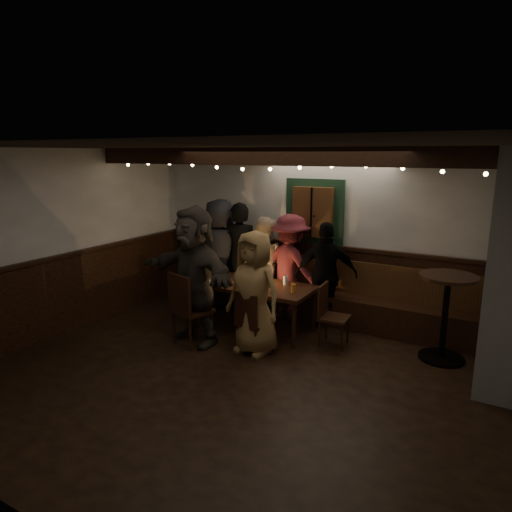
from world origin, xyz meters
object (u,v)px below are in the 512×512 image
Objects in this scene: dining_table at (249,287)px; person_d at (290,267)px; chair_near_left at (186,305)px; chair_near_right at (251,319)px; person_b at (240,256)px; person_e at (326,275)px; high_top at (446,307)px; chair_end at (329,311)px; person_f at (194,275)px; person_c at (263,265)px; person_g at (254,293)px; person_a at (220,253)px.

dining_table is 1.17× the size of person_d.
chair_near_left is at bearing -112.72° from dining_table.
person_b is at bearing 126.13° from chair_near_right.
person_e is at bearing 34.96° from dining_table.
high_top is at bearing 25.50° from chair_near_right.
chair_near_left reaches higher than chair_end.
person_e is at bearing 167.99° from high_top.
person_b is at bearing 172.62° from high_top.
chair_end is 1.87m from person_f.
person_b is 1.50m from person_f.
dining_table is 1.22× the size of person_c.
person_e is (-1.71, 0.36, 0.09)m from high_top.
chair_near_left is 0.53× the size of person_f.
chair_near_right is 1.51m from person_e.
person_g is at bearing 20.88° from person_f.
person_b is (-0.20, 1.66, 0.32)m from chair_near_left.
person_b is 1.13× the size of person_c.
person_d reaches higher than high_top.
chair_near_right is at bearing -134.86° from chair_end.
dining_table is 1.19× the size of person_g.
person_e is (1.89, -0.01, -0.12)m from person_a.
chair_end is at bearing 50.92° from person_g.
high_top is (2.17, 1.04, 0.23)m from chair_near_right.
chair_near_right is 2.05m from person_a.
chair_near_right is 0.51× the size of person_g.
dining_table is at bearing 95.84° from person_c.
chair_near_left is at bearing 103.75° from person_a.
person_d is at bearing -27.73° from person_e.
chair_near_right is (0.86, 0.21, -0.10)m from chair_near_left.
person_a is (-3.59, 0.38, 0.21)m from high_top.
person_a reaches higher than person_b.
person_f is at bearing -177.83° from chair_near_right.
person_f is at bearing -116.47° from dining_table.
person_g is at bearing -136.47° from chair_end.
dining_table is 0.75m from person_c.
person_b reaches higher than dining_table.
person_f reaches higher than person_e.
chair_end is 0.46× the size of person_a.
dining_table is 1.15m from person_e.
person_a reaches higher than person_e.
person_a is 1.02× the size of person_b.
person_b is at bearing -6.20° from person_c.
chair_end is 1.58m from person_c.
person_d is (1.29, 0.03, -0.09)m from person_a.
chair_near_right is 0.46× the size of person_a.
dining_table is 0.93m from person_f.
chair_near_left reaches higher than dining_table.
person_c is (-2.80, 0.42, 0.09)m from high_top.
person_b is 0.45m from person_c.
person_f reaches higher than chair_end.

